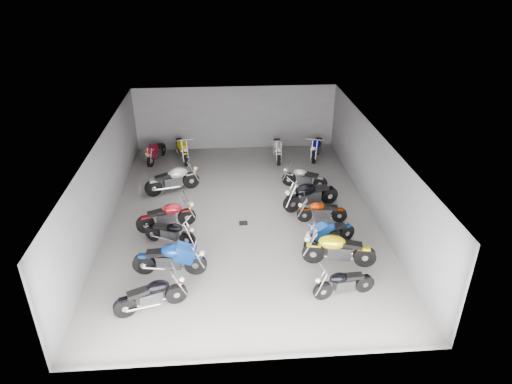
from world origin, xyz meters
TOP-DOWN VIEW (x-y plane):
  - ground at (0.00, 0.00)m, footprint 14.00×14.00m
  - wall_back at (0.00, 7.00)m, footprint 10.00×0.10m
  - wall_left at (-5.00, 0.00)m, footprint 0.10×14.00m
  - wall_right at (5.00, 0.00)m, footprint 0.10×14.00m
  - ceiling at (0.00, 0.00)m, footprint 10.00×14.00m
  - drain_grate at (0.00, -0.50)m, footprint 0.32×0.32m
  - motorcycle_left_a at (-2.79, -4.93)m, footprint 2.01×0.80m
  - motorcycle_left_b at (-2.41, -3.34)m, footprint 2.33×0.51m
  - motorcycle_left_c at (-2.56, -1.64)m, footprint 1.82×0.83m
  - motorcycle_left_d at (-2.78, -0.64)m, footprint 2.13×0.73m
  - motorcycle_left_f at (-2.80, 2.27)m, footprint 2.23×1.03m
  - motorcycle_right_a at (2.71, -4.76)m, footprint 1.89×0.51m
  - motorcycle_right_b at (2.90, -3.24)m, footprint 2.34×0.65m
  - motorcycle_right_c at (2.85, -2.19)m, footprint 1.93×0.94m
  - motorcycle_right_d at (2.91, -0.59)m, footprint 1.88×0.41m
  - motorcycle_right_e at (2.68, 0.48)m, footprint 2.31×0.93m
  - motorcycle_right_f at (2.73, 2.23)m, footprint 1.87×0.85m
  - motorcycle_back_a at (-3.91, 5.54)m, footprint 0.70×1.95m
  - motorcycle_back_b at (-2.66, 5.69)m, footprint 0.74×2.35m
  - motorcycle_back_e at (1.96, 5.40)m, footprint 0.46×2.25m
  - motorcycle_back_f at (3.90, 5.44)m, footprint 0.91×2.13m

SIDE VIEW (x-z plane):
  - ground at x=0.00m, z-range 0.00..0.00m
  - drain_grate at x=0.00m, z-range 0.00..0.01m
  - motorcycle_right_d at x=2.91m, z-range 0.04..0.86m
  - motorcycle_right_a at x=2.71m, z-range 0.04..0.87m
  - motorcycle_left_c at x=-2.56m, z-range 0.04..0.88m
  - motorcycle_right_f at x=2.73m, z-range 0.04..0.90m
  - motorcycle_back_a at x=-3.91m, z-range 0.04..0.92m
  - motorcycle_right_c at x=2.85m, z-range 0.04..0.94m
  - motorcycle_left_a at x=-2.79m, z-range 0.04..0.96m
  - motorcycle_left_d at x=-2.78m, z-range 0.04..1.00m
  - motorcycle_back_f at x=3.90m, z-range 0.04..1.02m
  - motorcycle_back_e at x=1.96m, z-range 0.05..1.03m
  - motorcycle_left_b at x=-2.41m, z-range 0.05..1.07m
  - motorcycle_left_f at x=-2.80m, z-range 0.05..1.08m
  - motorcycle_right_b at x=2.90m, z-range 0.05..1.09m
  - motorcycle_back_b at x=-2.66m, z-range 0.05..1.10m
  - motorcycle_right_e at x=2.68m, z-range 0.05..1.10m
  - wall_back at x=0.00m, z-range 0.00..3.20m
  - wall_left at x=-5.00m, z-range 0.00..3.20m
  - wall_right at x=5.00m, z-range 0.00..3.20m
  - ceiling at x=0.00m, z-range 3.20..3.24m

